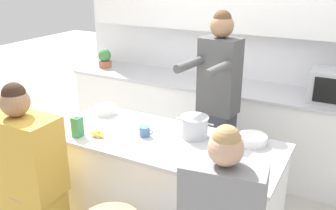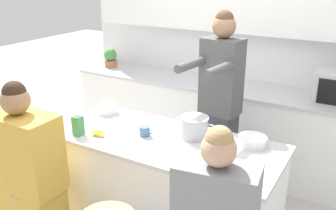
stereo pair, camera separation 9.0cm
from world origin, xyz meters
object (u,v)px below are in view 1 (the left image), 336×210
Objects in this scene: fruit_bowl at (105,110)px; banana_bunch at (98,134)px; kitchen_island at (163,189)px; juice_carton at (77,127)px; potted_plant at (105,58)px; person_cooking at (217,112)px; coffee_cup_near at (145,131)px; person_wrapped_blanket at (27,184)px; cooking_pot at (195,127)px.

fruit_bowl is 0.47m from banana_bunch.
kitchen_island is 0.84m from juice_carton.
potted_plant reaches higher than fruit_bowl.
juice_carton is (-0.77, -0.94, 0.06)m from person_cooking.
potted_plant is at bearing 163.71° from person_cooking.
coffee_cup_near is at bearing 29.76° from banana_bunch.
potted_plant is at bearing 112.28° from person_wrapped_blanket.
person_wrapped_blanket is at bearing -137.84° from cooking_pot.
potted_plant reaches higher than cooking_pot.
person_cooking is 0.53m from cooking_pot.
cooking_pot is 0.89m from juice_carton.
coffee_cup_near is (0.58, 0.67, 0.27)m from person_wrapped_blanket.
person_wrapped_blanket is 0.61m from banana_bunch.
potted_plant is at bearing 125.48° from banana_bunch.
person_wrapped_blanket is 0.94m from fruit_bowl.
kitchen_island is at bearing -141.62° from cooking_pot.
coffee_cup_near is 2.06m from potted_plant.
potted_plant reaches higher than kitchen_island.
kitchen_island is 10.49× the size of juice_carton.
coffee_cup_near is (-0.15, -0.02, 0.48)m from kitchen_island.
cooking_pot is at bearing 41.63° from person_wrapped_blanket.
potted_plant is at bearing 121.02° from juice_carton.
cooking_pot is at bearing 27.44° from juice_carton.
cooking_pot is 2.07× the size of banana_bunch.
fruit_bowl is (-0.87, -0.46, 0.02)m from person_cooking.
banana_bunch is (-0.63, -0.87, 0.00)m from person_cooking.
potted_plant is (-1.79, 0.75, 0.13)m from person_cooking.
fruit_bowl is 1.60× the size of coffee_cup_near.
person_cooking reaches higher than potted_plant.
coffee_cup_near is at bearing -173.85° from kitchen_island.
coffee_cup_near is at bearing -108.60° from person_cooking.
banana_bunch is (-0.31, -0.18, -0.02)m from coffee_cup_near.
fruit_bowl is at bearing -52.93° from potted_plant.
kitchen_island is 0.58m from cooking_pot.
coffee_cup_near is at bearing 28.56° from juice_carton.
potted_plant is (-1.62, 1.43, 0.59)m from kitchen_island.
kitchen_island is 12.22× the size of banana_bunch.
potted_plant is at bearing 138.57° from kitchen_island.
juice_carton is at bearing -78.18° from fruit_bowl.
banana_bunch is at bearing -59.60° from fruit_bowl.
person_cooking is 15.66× the size of coffee_cup_near.
fruit_bowl is at bearing -145.65° from person_cooking.
cooking_pot is at bearing -81.72° from person_cooking.
fruit_bowl is at bearing 162.93° from kitchen_island.
cooking_pot reaches higher than fruit_bowl.
potted_plant is at bearing 135.41° from coffee_cup_near.
coffee_cup_near reaches higher than banana_bunch.
person_wrapped_blanket reaches higher than coffee_cup_near.
cooking_pot is 0.74m from banana_bunch.
cooking_pot is (0.19, 0.15, 0.52)m from kitchen_island.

